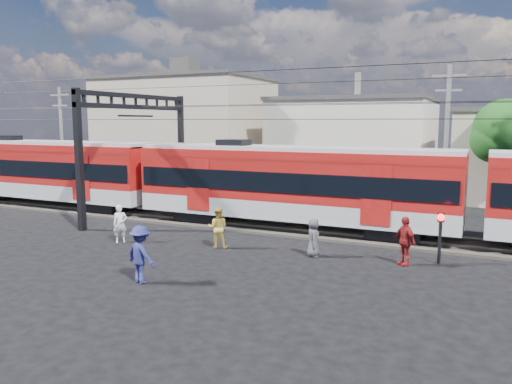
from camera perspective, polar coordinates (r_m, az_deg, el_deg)
ground at (r=17.89m, az=-3.54°, el=-9.52°), size 120.00×120.00×0.00m
track_bed at (r=24.96m, az=5.27°, el=-4.31°), size 70.00×3.40×0.12m
rail_near at (r=24.25m, az=4.67°, el=-4.38°), size 70.00×0.12×0.12m
rail_far at (r=25.63m, az=5.84°, el=-3.72°), size 70.00×0.12×0.12m
commuter_train at (r=24.69m, az=4.51°, el=1.08°), size 50.30×3.08×4.17m
catenary at (r=28.47m, az=-11.35°, el=7.40°), size 70.00×9.30×7.52m
building_west at (r=46.40m, az=-7.97°, el=7.10°), size 14.28×10.20×9.30m
building_midwest at (r=43.22m, az=11.38°, el=5.62°), size 12.24×12.24×7.30m
utility_pole_mid at (r=30.06m, az=20.92°, el=5.90°), size 1.80×0.24×8.50m
utility_pole_west at (r=41.84m, az=-21.33°, el=6.00°), size 1.80×0.24×8.00m
tree_near at (r=33.09m, az=26.86°, el=5.94°), size 3.82×3.64×6.72m
pedestrian_a at (r=23.23m, az=-15.26°, el=-3.52°), size 0.72×0.72×1.69m
pedestrian_b at (r=21.50m, az=-4.39°, el=-4.07°), size 1.04×0.92×1.77m
pedestrian_c at (r=17.29m, az=-13.03°, el=-6.96°), size 1.42×1.04×1.96m
pedestrian_d at (r=19.70m, az=16.62°, el=-5.37°), size 1.13×1.06×1.87m
pedestrian_e at (r=20.20m, az=6.57°, el=-5.22°), size 0.75×0.89×1.55m
crossing_signal at (r=20.20m, az=20.33°, el=-3.92°), size 0.29×0.29×1.99m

